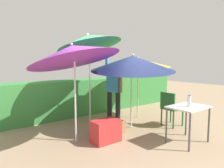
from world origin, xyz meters
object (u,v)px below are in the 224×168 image
(umbrella_navy, at_px, (89,41))
(folding_table, at_px, (188,111))
(umbrella_orange, at_px, (73,53))
(crate_cardboard, at_px, (114,127))
(umbrella_yellow, at_px, (138,64))
(chair_plastic, at_px, (171,107))
(umbrella_rainbow, at_px, (132,63))
(bottle_water, at_px, (189,101))
(cooler_box, at_px, (106,131))
(person_vendor, at_px, (114,88))

(umbrella_navy, xyz_separation_m, folding_table, (0.86, -2.44, -1.55))
(umbrella_orange, bearing_deg, crate_cardboard, -5.60)
(umbrella_yellow, bearing_deg, folding_table, -105.41)
(umbrella_orange, relative_size, folding_table, 2.88)
(chair_plastic, xyz_separation_m, folding_table, (-0.65, -0.89, 0.16))
(umbrella_rainbow, relative_size, umbrella_orange, 0.92)
(umbrella_yellow, bearing_deg, umbrella_navy, 162.03)
(umbrella_rainbow, bearing_deg, umbrella_yellow, 35.80)
(chair_plastic, distance_m, bottle_water, 1.19)
(umbrella_yellow, height_order, chair_plastic, umbrella_yellow)
(umbrella_navy, relative_size, bottle_water, 10.97)
(umbrella_navy, distance_m, cooler_box, 2.46)
(umbrella_orange, distance_m, chair_plastic, 2.86)
(umbrella_orange, height_order, person_vendor, umbrella_orange)
(person_vendor, height_order, bottle_water, person_vendor)
(person_vendor, bearing_deg, crate_cardboard, -128.01)
(chair_plastic, bearing_deg, crate_cardboard, 161.64)
(umbrella_orange, height_order, chair_plastic, umbrella_orange)
(cooler_box, xyz_separation_m, folding_table, (1.31, -1.07, 0.44))
(crate_cardboard, bearing_deg, person_vendor, 51.99)
(chair_plastic, bearing_deg, person_vendor, 121.18)
(umbrella_navy, bearing_deg, person_vendor, -16.29)
(cooler_box, height_order, folding_table, folding_table)
(cooler_box, height_order, bottle_water, bottle_water)
(umbrella_orange, bearing_deg, person_vendor, 24.67)
(umbrella_rainbow, bearing_deg, folding_table, -81.24)
(umbrella_rainbow, height_order, crate_cardboard, umbrella_rainbow)
(chair_plastic, bearing_deg, umbrella_orange, 166.57)
(chair_plastic, bearing_deg, umbrella_navy, 134.22)
(umbrella_yellow, relative_size, person_vendor, 1.00)
(person_vendor, relative_size, cooler_box, 3.19)
(umbrella_orange, bearing_deg, cooler_box, -38.88)
(umbrella_rainbow, distance_m, umbrella_navy, 1.33)
(umbrella_navy, xyz_separation_m, cooler_box, (-0.45, -1.37, -1.99))
(crate_cardboard, xyz_separation_m, bottle_water, (0.82, -1.41, 0.73))
(umbrella_yellow, bearing_deg, umbrella_rainbow, -144.20)
(umbrella_yellow, bearing_deg, bottle_water, -105.77)
(umbrella_rainbow, height_order, folding_table, umbrella_rainbow)
(crate_cardboard, bearing_deg, umbrella_yellow, 23.44)
(bottle_water, bearing_deg, crate_cardboard, 120.15)
(umbrella_navy, xyz_separation_m, crate_cardboard, (0.02, -1.06, -2.07))
(umbrella_rainbow, xyz_separation_m, folding_table, (0.22, -1.43, -0.97))
(folding_table, bearing_deg, umbrella_orange, 140.89)
(umbrella_yellow, height_order, folding_table, umbrella_yellow)
(umbrella_yellow, height_order, crate_cardboard, umbrella_yellow)
(umbrella_rainbow, xyz_separation_m, crate_cardboard, (-0.62, -0.05, -1.49))
(umbrella_yellow, distance_m, person_vendor, 1.01)
(chair_plastic, height_order, crate_cardboard, chair_plastic)
(umbrella_rainbow, bearing_deg, chair_plastic, -31.90)
(umbrella_orange, xyz_separation_m, crate_cardboard, (0.98, -0.10, -1.69))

